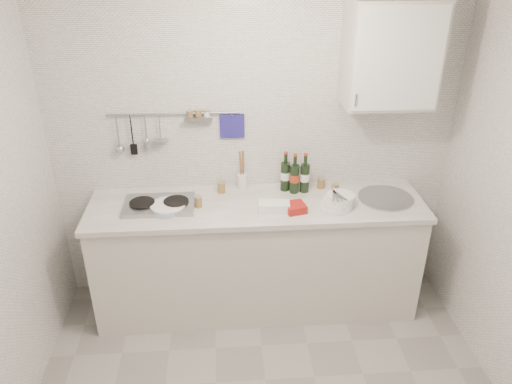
# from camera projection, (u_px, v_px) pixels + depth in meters

# --- Properties ---
(back_wall) EXTENTS (3.00, 0.02, 2.50)m
(back_wall) POSITION_uv_depth(u_px,v_px,m) (254.00, 145.00, 3.73)
(back_wall) COLOR silver
(back_wall) RESTS_ON floor
(counter) EXTENTS (2.44, 0.64, 0.96)m
(counter) POSITION_uv_depth(u_px,v_px,m) (258.00, 258.00, 3.84)
(counter) COLOR beige
(counter) RESTS_ON floor
(wall_rail) EXTENTS (0.98, 0.09, 0.34)m
(wall_rail) POSITION_uv_depth(u_px,v_px,m) (171.00, 127.00, 3.58)
(wall_rail) COLOR #93969B
(wall_rail) RESTS_ON back_wall
(wall_cabinet) EXTENTS (0.60, 0.38, 0.70)m
(wall_cabinet) POSITION_uv_depth(u_px,v_px,m) (391.00, 54.00, 3.30)
(wall_cabinet) COLOR beige
(wall_cabinet) RESTS_ON back_wall
(plate_stack_hob) EXTENTS (0.27, 0.26, 0.04)m
(plate_stack_hob) POSITION_uv_depth(u_px,v_px,m) (167.00, 207.00, 3.52)
(plate_stack_hob) COLOR #4F70B3
(plate_stack_hob) RESTS_ON counter
(plate_stack_sink) EXTENTS (0.25, 0.24, 0.10)m
(plate_stack_sink) POSITION_uv_depth(u_px,v_px,m) (338.00, 201.00, 3.55)
(plate_stack_sink) COLOR white
(plate_stack_sink) RESTS_ON counter
(wine_bottles) EXTENTS (0.21, 0.12, 0.31)m
(wine_bottles) POSITION_uv_depth(u_px,v_px,m) (295.00, 173.00, 3.71)
(wine_bottles) COLOR black
(wine_bottles) RESTS_ON counter
(butter_dish) EXTENTS (0.22, 0.12, 0.07)m
(butter_dish) POSITION_uv_depth(u_px,v_px,m) (274.00, 207.00, 3.50)
(butter_dish) COLOR white
(butter_dish) RESTS_ON counter
(strawberry_punnet) EXTENTS (0.16, 0.16, 0.06)m
(strawberry_punnet) POSITION_uv_depth(u_px,v_px,m) (295.00, 208.00, 3.50)
(strawberry_punnet) COLOR #B12113
(strawberry_punnet) RESTS_ON counter
(utensil_crock) EXTENTS (0.08, 0.08, 0.31)m
(utensil_crock) POSITION_uv_depth(u_px,v_px,m) (242.00, 179.00, 3.79)
(utensil_crock) COLOR white
(utensil_crock) RESTS_ON counter
(jar_a) EXTENTS (0.06, 0.06, 0.10)m
(jar_a) POSITION_uv_depth(u_px,v_px,m) (221.00, 187.00, 3.74)
(jar_a) COLOR olive
(jar_a) RESTS_ON counter
(jar_b) EXTENTS (0.06, 0.06, 0.08)m
(jar_b) POSITION_uv_depth(u_px,v_px,m) (321.00, 183.00, 3.81)
(jar_b) COLOR olive
(jar_b) RESTS_ON counter
(jar_c) EXTENTS (0.06, 0.06, 0.06)m
(jar_c) POSITION_uv_depth(u_px,v_px,m) (335.00, 187.00, 3.76)
(jar_c) COLOR olive
(jar_c) RESTS_ON counter
(jar_d) EXTENTS (0.06, 0.06, 0.09)m
(jar_d) POSITION_uv_depth(u_px,v_px,m) (198.00, 201.00, 3.55)
(jar_d) COLOR olive
(jar_d) RESTS_ON counter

